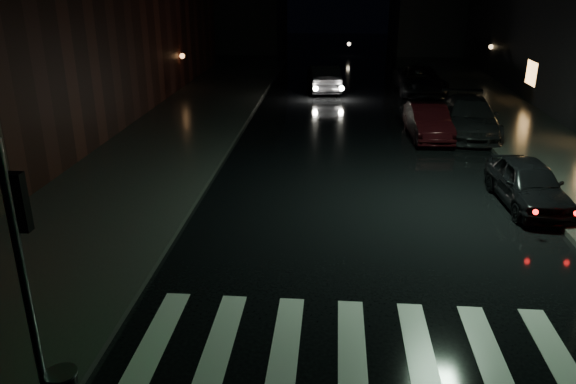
% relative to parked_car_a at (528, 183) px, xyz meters
% --- Properties ---
extents(ground, '(120.00, 120.00, 0.00)m').
position_rel_parked_car_a_xyz_m(ground, '(-7.60, -7.70, -0.67)').
color(ground, black).
rests_on(ground, ground).
extents(sidewalk_left, '(6.00, 44.00, 0.15)m').
position_rel_parked_car_a_xyz_m(sidewalk_left, '(-12.60, 6.30, -0.59)').
color(sidewalk_left, '#282826').
rests_on(sidewalk_left, ground).
extents(sidewalk_right, '(4.00, 44.00, 0.15)m').
position_rel_parked_car_a_xyz_m(sidewalk_right, '(2.40, 6.30, -0.59)').
color(sidewalk_right, '#282826').
rests_on(sidewalk_right, ground).
extents(building_left, '(10.00, 36.00, 7.00)m').
position_rel_parked_car_a_xyz_m(building_left, '(-19.60, 8.30, 2.83)').
color(building_left, black).
rests_on(building_left, ground).
extents(building_far_left, '(14.00, 10.00, 8.00)m').
position_rel_parked_car_a_xyz_m(building_far_left, '(-17.60, 37.30, 3.33)').
color(building_far_left, black).
rests_on(building_far_left, ground).
extents(building_far_right, '(14.00, 10.00, 7.00)m').
position_rel_parked_car_a_xyz_m(building_far_right, '(6.40, 37.30, 2.83)').
color(building_far_right, black).
rests_on(building_far_right, ground).
extents(crosswalk, '(9.00, 3.00, 0.01)m').
position_rel_parked_car_a_xyz_m(crosswalk, '(-4.60, -7.20, -0.66)').
color(crosswalk, beige).
rests_on(crosswalk, ground).
extents(signal_pole_corner, '(0.68, 0.61, 4.20)m').
position_rel_parked_car_a_xyz_m(signal_pole_corner, '(-9.74, -9.16, 0.87)').
color(signal_pole_corner, slate).
rests_on(signal_pole_corner, ground).
extents(parked_car_a, '(1.78, 4.00, 1.34)m').
position_rel_parked_car_a_xyz_m(parked_car_a, '(0.00, 0.00, 0.00)').
color(parked_car_a, black).
rests_on(parked_car_a, ground).
extents(parked_car_b, '(1.61, 4.19, 1.36)m').
position_rel_parked_car_a_xyz_m(parked_car_b, '(-1.80, 7.16, 0.01)').
color(parked_car_b, black).
rests_on(parked_car_b, ground).
extents(parked_car_c, '(2.47, 5.35, 1.51)m').
position_rel_parked_car_a_xyz_m(parked_car_c, '(0.00, 7.91, 0.09)').
color(parked_car_c, black).
rests_on(parked_car_c, ground).
extents(parked_car_d, '(2.66, 5.48, 1.50)m').
position_rel_parked_car_a_xyz_m(parked_car_d, '(-0.89, 16.58, 0.08)').
color(parked_car_d, black).
rests_on(parked_car_d, ground).
extents(oncoming_car, '(2.18, 4.80, 1.53)m').
position_rel_parked_car_a_xyz_m(oncoming_car, '(-6.32, 16.96, 0.10)').
color(oncoming_car, black).
rests_on(oncoming_car, ground).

